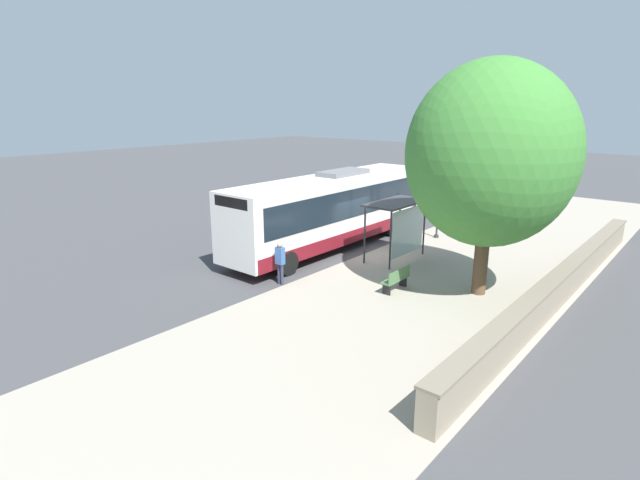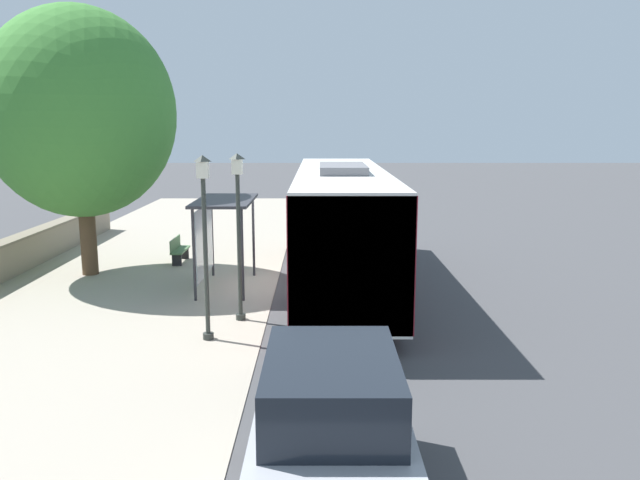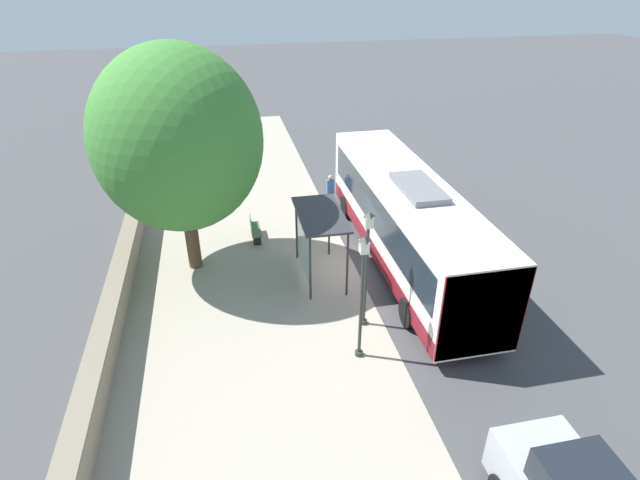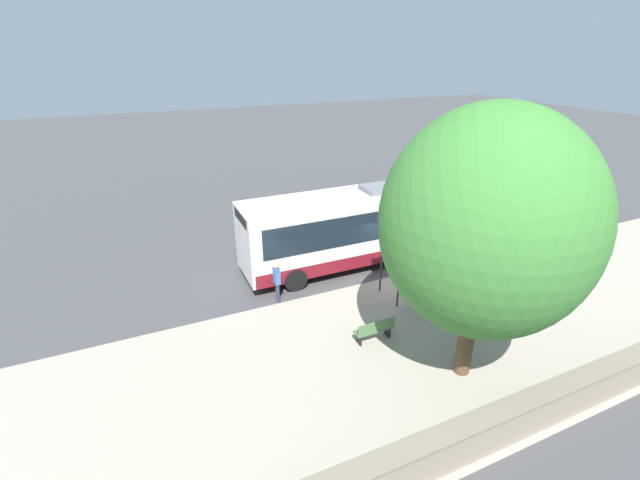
% 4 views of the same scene
% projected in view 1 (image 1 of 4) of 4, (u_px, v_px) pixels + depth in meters
% --- Properties ---
extents(ground_plane, '(120.00, 120.00, 0.00)m').
position_uv_depth(ground_plane, '(364.00, 254.00, 23.11)').
color(ground_plane, '#424244').
rests_on(ground_plane, ground).
extents(sidewalk_plaza, '(9.00, 44.00, 0.02)m').
position_uv_depth(sidewalk_plaza, '(454.00, 275.00, 20.32)').
color(sidewalk_plaza, '#9E9384').
rests_on(sidewalk_plaza, ground).
extents(stone_wall, '(0.60, 20.00, 1.15)m').
position_uv_depth(stone_wall, '(562.00, 284.00, 17.67)').
color(stone_wall, gray).
rests_on(stone_wall, ground).
extents(bus, '(2.67, 12.24, 3.65)m').
position_uv_depth(bus, '(331.00, 209.00, 23.77)').
color(bus, silver).
rests_on(bus, ground).
extents(bus_shelter, '(1.60, 3.16, 2.62)m').
position_uv_depth(bus_shelter, '(399.00, 213.00, 21.77)').
color(bus_shelter, '#2D2D33').
rests_on(bus_shelter, ground).
extents(pedestrian, '(0.34, 0.23, 1.72)m').
position_uv_depth(pedestrian, '(280.00, 259.00, 19.05)').
color(pedestrian, '#2D3347').
rests_on(pedestrian, ground).
extents(bench, '(0.40, 1.44, 0.88)m').
position_uv_depth(bench, '(396.00, 279.00, 18.49)').
color(bench, '#4C7247').
rests_on(bench, ground).
extents(street_lamp_near, '(0.28, 0.28, 4.08)m').
position_uv_depth(street_lamp_near, '(416.00, 194.00, 24.58)').
color(street_lamp_near, '#2D332D').
rests_on(street_lamp_near, ground).
extents(street_lamp_far, '(0.28, 0.28, 4.10)m').
position_uv_depth(street_lamp_far, '(439.00, 191.00, 25.28)').
color(street_lamp_far, '#2D332D').
rests_on(street_lamp_far, ground).
extents(shade_tree, '(5.81, 5.81, 8.28)m').
position_uv_depth(shade_tree, '(490.00, 155.00, 17.03)').
color(shade_tree, brown).
rests_on(shade_tree, ground).
extents(parked_car_behind_bus, '(1.92, 4.23, 2.13)m').
position_uv_depth(parked_car_behind_bus, '(447.00, 195.00, 32.05)').
color(parked_car_behind_bus, '#9EA0A8').
rests_on(parked_car_behind_bus, ground).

